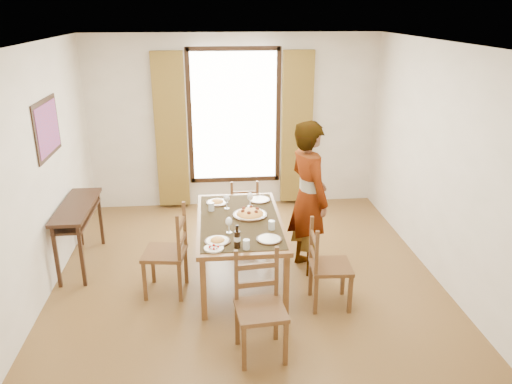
{
  "coord_description": "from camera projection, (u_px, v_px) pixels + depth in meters",
  "views": [
    {
      "loc": [
        -0.39,
        -5.18,
        3.06
      ],
      "look_at": [
        0.13,
        0.3,
        1.0
      ],
      "focal_mm": 35.0,
      "sensor_mm": 36.0,
      "label": 1
    }
  ],
  "objects": [
    {
      "name": "chair_south",
      "position": [
        260.0,
        309.0,
        4.55
      ],
      "size": [
        0.48,
        0.48,
        1.0
      ],
      "rotation": [
        0.0,
        0.0,
        0.1
      ],
      "color": "brown",
      "rests_on": "ground"
    },
    {
      "name": "plate_sw",
      "position": [
        218.0,
        240.0,
        5.17
      ],
      "size": [
        0.27,
        0.27,
        0.05
      ],
      "primitive_type": null,
      "color": "silver",
      "rests_on": "dining_table"
    },
    {
      "name": "wine_glass_c",
      "position": [
        227.0,
        202.0,
        6.0
      ],
      "size": [
        0.08,
        0.08,
        0.18
      ],
      "primitive_type": null,
      "color": "white",
      "rests_on": "dining_table"
    },
    {
      "name": "chair_north",
      "position": [
        244.0,
        211.0,
        6.85
      ],
      "size": [
        0.4,
        0.4,
        0.89
      ],
      "rotation": [
        0.0,
        0.0,
        3.15
      ],
      "color": "brown",
      "rests_on": "ground"
    },
    {
      "name": "plate_nw",
      "position": [
        217.0,
        201.0,
        6.19
      ],
      "size": [
        0.27,
        0.27,
        0.05
      ],
      "primitive_type": null,
      "color": "silver",
      "rests_on": "dining_table"
    },
    {
      "name": "console_table",
      "position": [
        77.0,
        214.0,
        6.08
      ],
      "size": [
        0.38,
        1.2,
        0.8
      ],
      "color": "#331A11",
      "rests_on": "ground"
    },
    {
      "name": "wine_glass_a",
      "position": [
        229.0,
        225.0,
        5.36
      ],
      "size": [
        0.08,
        0.08,
        0.18
      ],
      "primitive_type": null,
      "color": "white",
      "rests_on": "dining_table"
    },
    {
      "name": "room_shell",
      "position": [
        245.0,
        152.0,
        5.52
      ],
      "size": [
        4.6,
        5.1,
        2.74
      ],
      "color": "silver",
      "rests_on": "ground"
    },
    {
      "name": "plate_ne",
      "position": [
        259.0,
        199.0,
        6.28
      ],
      "size": [
        0.27,
        0.27,
        0.05
      ],
      "primitive_type": null,
      "color": "silver",
      "rests_on": "dining_table"
    },
    {
      "name": "ground",
      "position": [
        247.0,
        280.0,
        5.94
      ],
      "size": [
        5.0,
        5.0,
        0.0
      ],
      "primitive_type": "plane",
      "color": "#513919",
      "rests_on": "ground"
    },
    {
      "name": "caprese_plate",
      "position": [
        214.0,
        247.0,
        5.03
      ],
      "size": [
        0.2,
        0.2,
        0.04
      ],
      "primitive_type": null,
      "color": "silver",
      "rests_on": "dining_table"
    },
    {
      "name": "tumbler_c",
      "position": [
        246.0,
        244.0,
        5.02
      ],
      "size": [
        0.07,
        0.07,
        0.1
      ],
      "primitive_type": "cylinder",
      "color": "silver",
      "rests_on": "dining_table"
    },
    {
      "name": "wine_bottle",
      "position": [
        237.0,
        236.0,
        5.02
      ],
      "size": [
        0.07,
        0.07,
        0.25
      ],
      "primitive_type": null,
      "color": "black",
      "rests_on": "dining_table"
    },
    {
      "name": "pasta_platter",
      "position": [
        250.0,
        212.0,
        5.81
      ],
      "size": [
        0.4,
        0.4,
        0.1
      ],
      "primitive_type": null,
      "color": "#D5621B",
      "rests_on": "dining_table"
    },
    {
      "name": "plate_se",
      "position": [
        269.0,
        238.0,
        5.22
      ],
      "size": [
        0.27,
        0.27,
        0.05
      ],
      "primitive_type": null,
      "color": "silver",
      "rests_on": "dining_table"
    },
    {
      "name": "tumbler_b",
      "position": [
        211.0,
        207.0,
        5.96
      ],
      "size": [
        0.07,
        0.07,
        0.1
      ],
      "primitive_type": "cylinder",
      "color": "silver",
      "rests_on": "dining_table"
    },
    {
      "name": "dining_table",
      "position": [
        240.0,
        225.0,
        5.75
      ],
      "size": [
        0.97,
        1.74,
        0.76
      ],
      "color": "brown",
      "rests_on": "ground"
    },
    {
      "name": "chair_west",
      "position": [
        168.0,
        254.0,
        5.54
      ],
      "size": [
        0.51,
        0.51,
        1.02
      ],
      "rotation": [
        0.0,
        0.0,
        -1.71
      ],
      "color": "brown",
      "rests_on": "ground"
    },
    {
      "name": "tumbler_a",
      "position": [
        272.0,
        225.0,
        5.46
      ],
      "size": [
        0.07,
        0.07,
        0.1
      ],
      "primitive_type": "cylinder",
      "color": "silver",
      "rests_on": "dining_table"
    },
    {
      "name": "man",
      "position": [
        309.0,
        198.0,
        5.9
      ],
      "size": [
        0.94,
        0.85,
        1.86
      ],
      "primitive_type": "imported",
      "rotation": [
        0.0,
        0.0,
        1.89
      ],
      "color": "gray",
      "rests_on": "ground"
    },
    {
      "name": "chair_east",
      "position": [
        327.0,
        267.0,
        5.31
      ],
      "size": [
        0.45,
        0.45,
        0.96
      ],
      "rotation": [
        0.0,
        0.0,
        1.52
      ],
      "color": "brown",
      "rests_on": "ground"
    },
    {
      "name": "wine_glass_b",
      "position": [
        250.0,
        200.0,
        6.06
      ],
      "size": [
        0.08,
        0.08,
        0.18
      ],
      "primitive_type": null,
      "color": "white",
      "rests_on": "dining_table"
    }
  ]
}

